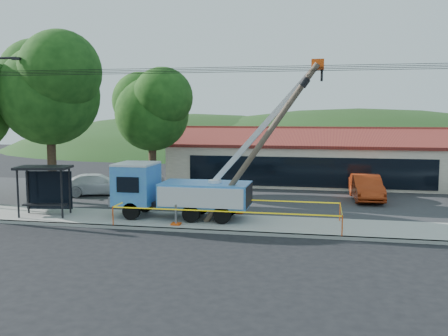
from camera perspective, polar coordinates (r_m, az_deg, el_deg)
name	(u,v)px	position (r m, az deg, el deg)	size (l,w,h in m)	color
ground	(205,244)	(22.33, -2.17, -8.72)	(120.00, 120.00, 0.00)	black
curb	(215,232)	(24.29, -1.01, -7.28)	(60.00, 0.25, 0.15)	#98968E
sidewalk	(223,223)	(26.10, -0.11, -6.32)	(60.00, 4.00, 0.15)	#98968E
parking_lot	(246,198)	(33.84, 2.59, -3.43)	(60.00, 12.00, 0.10)	#28282B
strip_mall	(310,161)	(41.14, 9.82, 0.80)	(22.50, 8.53, 4.67)	#C2B299
tree_west_near	(49,85)	(33.65, -19.38, 8.94)	(7.56, 6.72, 10.80)	#332316
tree_lot	(152,107)	(36.03, -8.26, 6.95)	(6.30, 5.60, 8.94)	#332316
hill_west	(194,149)	(78.77, -3.44, 2.14)	(78.40, 56.00, 28.00)	#1E3714
hill_center	(358,152)	(76.34, 15.03, 1.79)	(89.60, 64.00, 32.00)	#1E3714
utility_truck	(178,189)	(26.98, -5.23, -2.38)	(11.10, 3.94, 8.26)	black
leaning_pole	(265,138)	(25.05, 4.70, 3.46)	(5.83, 1.64, 8.17)	brown
bus_shelter	(45,179)	(29.20, -19.76, -1.21)	(3.07, 2.19, 2.71)	black
caution_tape	(229,209)	(25.67, 0.55, -4.68)	(11.31, 3.40, 0.98)	#F14B0D
car_silver	(146,196)	(35.43, -8.90, -3.14)	(1.97, 4.90, 1.67)	silver
car_red	(366,201)	(34.07, 15.91, -3.69)	(1.74, 5.00, 1.65)	#9D2E0F
car_white	(98,196)	(35.98, -14.17, -3.11)	(2.04, 5.01, 1.45)	white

